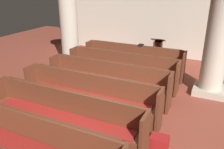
{
  "coord_description": "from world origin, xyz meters",
  "views": [
    {
      "loc": [
        1.94,
        -3.67,
        2.98
      ],
      "look_at": [
        -0.45,
        1.36,
        0.75
      ],
      "focal_mm": 37.26,
      "sensor_mm": 36.0,
      "label": 1
    }
  ],
  "objects_px": {
    "pew_row_4": "(63,115)",
    "pillar_aisle_side": "(218,37)",
    "pew_row_1": "(122,68)",
    "kneeler_box_red": "(159,143)",
    "pew_row_3": "(88,94)",
    "lectern": "(157,55)",
    "pew_row_2": "(107,80)",
    "pillar_far_side": "(69,22)",
    "pew_row_5": "(27,144)",
    "pew_row_0": "(133,59)",
    "hymn_book": "(141,45)"
  },
  "relations": [
    {
      "from": "pew_row_1",
      "to": "pew_row_3",
      "type": "height_order",
      "value": "same"
    },
    {
      "from": "kneeler_box_red",
      "to": "pew_row_3",
      "type": "bearing_deg",
      "value": 164.25
    },
    {
      "from": "pew_row_1",
      "to": "kneeler_box_red",
      "type": "distance_m",
      "value": 3.12
    },
    {
      "from": "hymn_book",
      "to": "pew_row_4",
      "type": "bearing_deg",
      "value": -92.82
    },
    {
      "from": "pillar_aisle_side",
      "to": "pillar_far_side",
      "type": "xyz_separation_m",
      "value": [
        -5.01,
        0.39,
        0.0
      ]
    },
    {
      "from": "pew_row_0",
      "to": "hymn_book",
      "type": "distance_m",
      "value": 0.55
    },
    {
      "from": "pew_row_4",
      "to": "kneeler_box_red",
      "type": "distance_m",
      "value": 1.94
    },
    {
      "from": "pew_row_2",
      "to": "kneeler_box_red",
      "type": "height_order",
      "value": "pew_row_2"
    },
    {
      "from": "pew_row_5",
      "to": "pillar_aisle_side",
      "type": "bearing_deg",
      "value": 60.31
    },
    {
      "from": "pew_row_1",
      "to": "pew_row_4",
      "type": "distance_m",
      "value": 2.95
    },
    {
      "from": "pillar_aisle_side",
      "to": "kneeler_box_red",
      "type": "bearing_deg",
      "value": -102.86
    },
    {
      "from": "pew_row_4",
      "to": "kneeler_box_red",
      "type": "relative_size",
      "value": 10.02
    },
    {
      "from": "pew_row_1",
      "to": "lectern",
      "type": "relative_size",
      "value": 3.18
    },
    {
      "from": "pillar_far_side",
      "to": "hymn_book",
      "type": "relative_size",
      "value": 16.44
    },
    {
      "from": "lectern",
      "to": "kneeler_box_red",
      "type": "distance_m",
      "value": 4.78
    },
    {
      "from": "pew_row_4",
      "to": "pillar_aisle_side",
      "type": "height_order",
      "value": "pillar_aisle_side"
    },
    {
      "from": "pew_row_0",
      "to": "lectern",
      "type": "bearing_deg",
      "value": 63.63
    },
    {
      "from": "pew_row_3",
      "to": "pillar_aisle_side",
      "type": "height_order",
      "value": "pillar_aisle_side"
    },
    {
      "from": "pillar_aisle_side",
      "to": "lectern",
      "type": "xyz_separation_m",
      "value": [
        -1.98,
        1.6,
        -1.17
      ]
    },
    {
      "from": "pew_row_1",
      "to": "lectern",
      "type": "xyz_separation_m",
      "value": [
        0.55,
        2.1,
        -0.07
      ]
    },
    {
      "from": "pew_row_4",
      "to": "pew_row_5",
      "type": "distance_m",
      "value": 0.98
    },
    {
      "from": "pew_row_1",
      "to": "kneeler_box_red",
      "type": "height_order",
      "value": "pew_row_1"
    },
    {
      "from": "pew_row_5",
      "to": "kneeler_box_red",
      "type": "relative_size",
      "value": 10.02
    },
    {
      "from": "pew_row_3",
      "to": "kneeler_box_red",
      "type": "xyz_separation_m",
      "value": [
        1.85,
        -0.52,
        -0.39
      ]
    },
    {
      "from": "pew_row_4",
      "to": "kneeler_box_red",
      "type": "height_order",
      "value": "pew_row_4"
    },
    {
      "from": "pew_row_4",
      "to": "lectern",
      "type": "xyz_separation_m",
      "value": [
        0.55,
        5.05,
        -0.07
      ]
    },
    {
      "from": "pew_row_2",
      "to": "hymn_book",
      "type": "bearing_deg",
      "value": 84.63
    },
    {
      "from": "pew_row_4",
      "to": "kneeler_box_red",
      "type": "xyz_separation_m",
      "value": [
        1.85,
        0.46,
        -0.39
      ]
    },
    {
      "from": "pew_row_2",
      "to": "pew_row_1",
      "type": "bearing_deg",
      "value": 90.0
    },
    {
      "from": "pew_row_1",
      "to": "lectern",
      "type": "distance_m",
      "value": 2.17
    },
    {
      "from": "pew_row_2",
      "to": "pew_row_4",
      "type": "height_order",
      "value": "same"
    },
    {
      "from": "pew_row_4",
      "to": "pew_row_5",
      "type": "height_order",
      "value": "same"
    },
    {
      "from": "pillar_far_side",
      "to": "kneeler_box_red",
      "type": "height_order",
      "value": "pillar_far_side"
    },
    {
      "from": "pillar_aisle_side",
      "to": "pillar_far_side",
      "type": "relative_size",
      "value": 1.0
    },
    {
      "from": "pew_row_5",
      "to": "pillar_far_side",
      "type": "bearing_deg",
      "value": 117.2
    },
    {
      "from": "pew_row_0",
      "to": "pew_row_3",
      "type": "relative_size",
      "value": 1.0
    },
    {
      "from": "pillar_aisle_side",
      "to": "hymn_book",
      "type": "bearing_deg",
      "value": 163.76
    },
    {
      "from": "pew_row_1",
      "to": "lectern",
      "type": "height_order",
      "value": "lectern"
    },
    {
      "from": "pillar_aisle_side",
      "to": "pew_row_2",
      "type": "bearing_deg",
      "value": -149.62
    },
    {
      "from": "pew_row_2",
      "to": "pillar_far_side",
      "type": "bearing_deg",
      "value": 142.97
    },
    {
      "from": "pillar_far_side",
      "to": "lectern",
      "type": "height_order",
      "value": "pillar_far_side"
    },
    {
      "from": "pew_row_3",
      "to": "pillar_far_side",
      "type": "bearing_deg",
      "value": 130.97
    },
    {
      "from": "pew_row_0",
      "to": "pew_row_3",
      "type": "bearing_deg",
      "value": -90.0
    },
    {
      "from": "pew_row_2",
      "to": "pew_row_4",
      "type": "relative_size",
      "value": 1.0
    },
    {
      "from": "pew_row_2",
      "to": "kneeler_box_red",
      "type": "relative_size",
      "value": 10.02
    },
    {
      "from": "pew_row_3",
      "to": "lectern",
      "type": "xyz_separation_m",
      "value": [
        0.55,
        4.07,
        -0.07
      ]
    },
    {
      "from": "kneeler_box_red",
      "to": "hymn_book",
      "type": "bearing_deg",
      "value": 114.16
    },
    {
      "from": "lectern",
      "to": "pew_row_0",
      "type": "bearing_deg",
      "value": -116.37
    },
    {
      "from": "lectern",
      "to": "pew_row_2",
      "type": "bearing_deg",
      "value": -100.15
    },
    {
      "from": "lectern",
      "to": "kneeler_box_red",
      "type": "height_order",
      "value": "lectern"
    }
  ]
}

